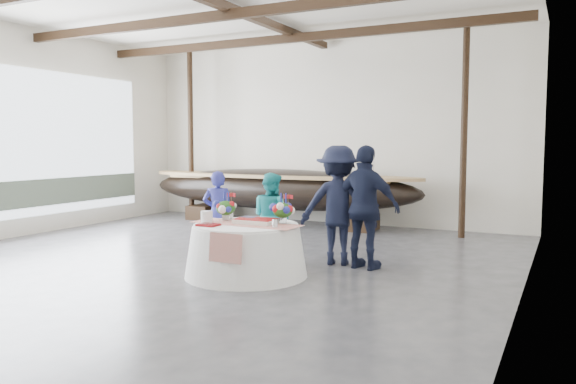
% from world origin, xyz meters
% --- Properties ---
extents(floor, '(10.00, 12.00, 0.01)m').
position_xyz_m(floor, '(0.00, 0.00, 0.00)').
color(floor, '#3D3D42').
rests_on(floor, ground).
extents(wall_back, '(10.00, 0.02, 4.50)m').
position_xyz_m(wall_back, '(0.00, 6.00, 2.25)').
color(wall_back, silver).
rests_on(wall_back, ground).
extents(wall_right, '(0.02, 12.00, 4.50)m').
position_xyz_m(wall_right, '(5.00, 0.00, 2.25)').
color(wall_right, silver).
rests_on(wall_right, ground).
extents(pavilion_structure, '(9.80, 11.76, 4.50)m').
position_xyz_m(pavilion_structure, '(0.00, 0.86, 4.00)').
color(pavilion_structure, black).
rests_on(pavilion_structure, ground).
extents(open_bay, '(0.03, 7.00, 3.20)m').
position_xyz_m(open_bay, '(-4.95, 1.00, 1.83)').
color(open_bay, silver).
rests_on(open_bay, ground).
extents(longboat_display, '(7.28, 1.46, 1.36)m').
position_xyz_m(longboat_display, '(-0.91, 5.10, 0.87)').
color(longboat_display, black).
rests_on(longboat_display, ground).
extents(banquet_table, '(1.84, 1.84, 0.79)m').
position_xyz_m(banquet_table, '(1.20, 0.09, 0.39)').
color(banquet_table, white).
rests_on(banquet_table, ground).
extents(tabletop_items, '(1.72, 0.96, 0.40)m').
position_xyz_m(tabletop_items, '(1.16, 0.24, 0.94)').
color(tabletop_items, red).
rests_on(tabletop_items, banquet_table).
extents(guest_woman_blue, '(0.65, 0.54, 1.51)m').
position_xyz_m(guest_woman_blue, '(-0.07, 1.24, 0.75)').
color(guest_woman_blue, navy).
rests_on(guest_woman_blue, ground).
extents(guest_woman_teal, '(0.87, 0.77, 1.50)m').
position_xyz_m(guest_woman_teal, '(0.97, 1.32, 0.75)').
color(guest_woman_teal, teal).
rests_on(guest_woman_teal, ground).
extents(guest_man_left, '(1.41, 1.04, 1.96)m').
position_xyz_m(guest_man_left, '(2.13, 1.49, 0.98)').
color(guest_man_left, black).
rests_on(guest_man_left, ground).
extents(guest_man_right, '(1.22, 0.67, 1.97)m').
position_xyz_m(guest_man_right, '(2.65, 1.35, 0.98)').
color(guest_man_right, black).
rests_on(guest_man_right, ground).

